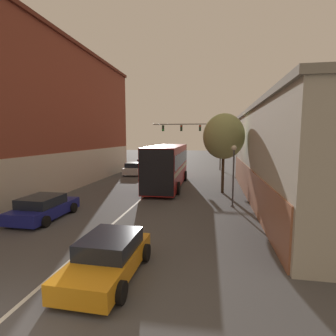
{
  "coord_description": "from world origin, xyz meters",
  "views": [
    {
      "loc": [
        5.0,
        -4.34,
        4.44
      ],
      "look_at": [
        1.37,
        16.6,
        1.88
      ],
      "focal_mm": 28.0,
      "sensor_mm": 36.0,
      "label": 1
    }
  ],
  "objects": [
    {
      "name": "hatchback_foreground",
      "position": [
        1.75,
        3.18,
        0.6
      ],
      "size": [
        2.11,
        3.98,
        1.26
      ],
      "rotation": [
        0.0,
        0.0,
        1.55
      ],
      "color": "orange",
      "rests_on": "ground_plane"
    },
    {
      "name": "parked_car_left_near",
      "position": [
        -4.13,
        24.94,
        0.68
      ],
      "size": [
        2.16,
        3.95,
        1.43
      ],
      "rotation": [
        0.0,
        0.0,
        1.61
      ],
      "color": "silver",
      "rests_on": "ground_plane"
    },
    {
      "name": "street_tree_near",
      "position": [
        5.77,
        16.51,
        4.44
      ],
      "size": [
        3.21,
        2.88,
        6.22
      ],
      "color": "#3D2D1E",
      "rests_on": "ground_plane"
    },
    {
      "name": "building_left_brick",
      "position": [
        -11.05,
        15.32,
        6.28
      ],
      "size": [
        9.52,
        28.16,
        12.32
      ],
      "color": "brown",
      "rests_on": "ground_plane"
    },
    {
      "name": "parked_car_left_far",
      "position": [
        -4.02,
        8.14,
        0.6
      ],
      "size": [
        2.2,
        4.12,
        1.26
      ],
      "rotation": [
        0.0,
        0.0,
        1.56
      ],
      "color": "navy",
      "rests_on": "ground_plane"
    },
    {
      "name": "traffic_signal_gantry",
      "position": [
        2.82,
        30.87,
        4.8
      ],
      "size": [
        9.16,
        0.36,
        6.38
      ],
      "color": "#514C47",
      "rests_on": "ground_plane"
    },
    {
      "name": "bus",
      "position": [
        1.01,
        18.38,
        2.04
      ],
      "size": [
        3.04,
        10.48,
        3.64
      ],
      "rotation": [
        0.0,
        0.0,
        1.59
      ],
      "color": "maroon",
      "rests_on": "ground_plane"
    },
    {
      "name": "building_right_storefront",
      "position": [
        11.53,
        14.44,
        3.36
      ],
      "size": [
        8.46,
        21.23,
        6.48
      ],
      "color": "#B7B2A3",
      "rests_on": "ground_plane"
    },
    {
      "name": "street_lamp",
      "position": [
        6.26,
        12.36,
        2.31
      ],
      "size": [
        0.32,
        0.32,
        3.9
      ],
      "color": "#47474C",
      "rests_on": "ground_plane"
    },
    {
      "name": "lane_center_line",
      "position": [
        0.0,
        17.44,
        0.0
      ],
      "size": [
        0.14,
        46.89,
        0.01
      ],
      "color": "silver",
      "rests_on": "ground_plane"
    },
    {
      "name": "parked_car_left_mid",
      "position": [
        -4.49,
        31.53,
        0.64
      ],
      "size": [
        2.22,
        4.18,
        1.34
      ],
      "rotation": [
        0.0,
        0.0,
        1.49
      ],
      "color": "red",
      "rests_on": "ground_plane"
    }
  ]
}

